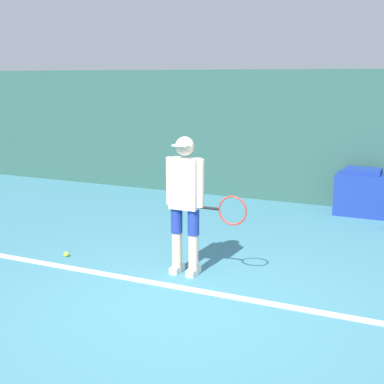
% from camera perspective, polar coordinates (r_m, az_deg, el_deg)
% --- Properties ---
extents(ground_plane, '(24.00, 24.00, 0.00)m').
position_cam_1_polar(ground_plane, '(5.64, -1.04, -12.22)').
color(ground_plane, teal).
extents(back_wall, '(24.00, 0.10, 2.46)m').
position_cam_1_polar(back_wall, '(10.07, 11.68, 5.69)').
color(back_wall, '#2D564C').
rests_on(back_wall, ground_plane).
extents(court_baseline, '(21.60, 0.10, 0.01)m').
position_cam_1_polar(court_baseline, '(6.03, 0.88, -10.52)').
color(court_baseline, white).
rests_on(court_baseline, ground_plane).
extents(tennis_player, '(1.01, 0.28, 1.66)m').
position_cam_1_polar(tennis_player, '(6.27, -0.63, -0.78)').
color(tennis_player, beige).
rests_on(tennis_player, ground_plane).
extents(tennis_ball, '(0.07, 0.07, 0.07)m').
position_cam_1_polar(tennis_ball, '(7.30, -13.26, -6.48)').
color(tennis_ball, '#D1E533').
rests_on(tennis_ball, ground_plane).
extents(covered_chair, '(0.85, 0.60, 0.81)m').
position_cam_1_polar(covered_chair, '(9.63, 17.63, -0.08)').
color(covered_chair, navy).
rests_on(covered_chair, ground_plane).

